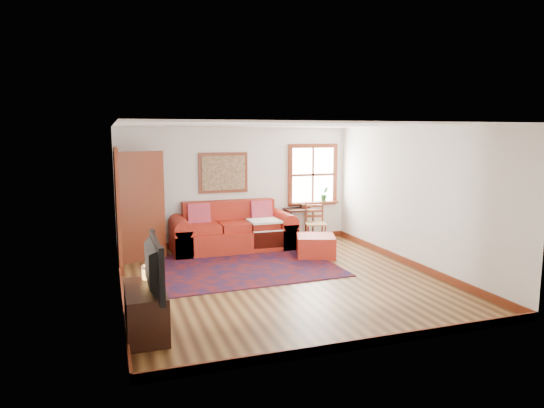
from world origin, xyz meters
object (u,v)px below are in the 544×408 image
object	(u,v)px
red_leather_sofa	(233,234)
side_table	(299,214)
media_cabinet	(146,311)
ladder_back_chair	(315,222)
red_ottoman	(316,246)

from	to	relation	value
red_leather_sofa	side_table	size ratio (longest dim) A/B	3.41
side_table	media_cabinet	bearing A→B (deg)	-131.54
ladder_back_chair	media_cabinet	size ratio (longest dim) A/B	0.89
media_cabinet	red_ottoman	bearing A→B (deg)	38.62
red_leather_sofa	red_ottoman	distance (m)	1.76
red_ottoman	side_table	size ratio (longest dim) A/B	0.98
red_leather_sofa	red_ottoman	size ratio (longest dim) A/B	3.47
red_leather_sofa	ladder_back_chair	bearing A→B (deg)	-3.67
red_leather_sofa	red_ottoman	xyz separation A→B (m)	(1.38, -1.08, -0.12)
side_table	ladder_back_chair	world-z (taller)	ladder_back_chair
ladder_back_chair	side_table	bearing A→B (deg)	121.73
side_table	media_cabinet	xyz separation A→B (m)	(-3.60, -4.06, -0.33)
red_ottoman	media_cabinet	distance (m)	4.37
ladder_back_chair	red_ottoman	bearing A→B (deg)	-112.90
red_leather_sofa	side_table	distance (m)	1.61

